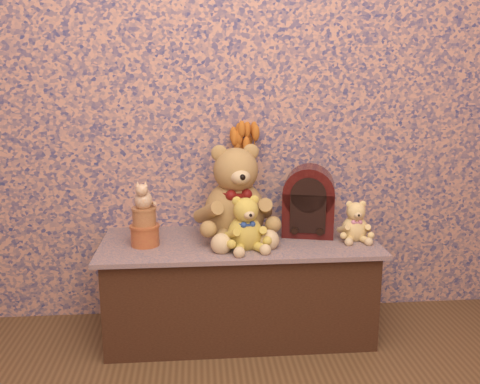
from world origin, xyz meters
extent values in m
cube|color=navy|center=(0.00, 1.50, 1.30)|extent=(3.00, 0.10, 2.60)
cube|color=navy|center=(0.00, 1.25, 0.23)|extent=(1.26, 0.53, 0.46)
cylinder|color=tan|center=(0.04, 1.43, 0.55)|extent=(0.14, 0.14, 0.18)
cylinder|color=#CC833B|center=(-0.42, 1.21, 0.50)|extent=(0.14, 0.14, 0.09)
cylinder|color=tan|center=(-0.42, 1.21, 0.59)|extent=(0.12, 0.12, 0.08)
camera|label=1|loc=(-0.19, -1.02, 1.21)|focal=38.93mm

